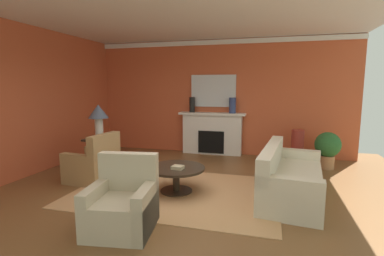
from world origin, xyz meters
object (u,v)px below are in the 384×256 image
Objects in this scene: armchair_facing_fireplace at (122,206)px; armchair_near_window at (94,166)px; coffee_table at (176,173)px; side_table at (100,151)px; vase_mantel_right at (232,105)px; vase_mantel_left at (192,105)px; sofa at (289,179)px; vase_tall_corner at (297,146)px; mantel_mirror at (213,91)px; table_lamp at (98,115)px; potted_plant at (328,147)px; fireplace at (212,134)px.

armchair_near_window is at bearing 133.30° from armchair_facing_fireplace.
coffee_table is 1.43× the size of side_table.
vase_mantel_right is 0.99× the size of vase_mantel_left.
sofa is 3.75m from vase_mantel_left.
vase_tall_corner is 1.93× the size of vase_mantel_left.
mantel_mirror is at bearing 86.61° from armchair_facing_fireplace.
armchair_near_window reaches higher than coffee_table.
armchair_facing_fireplace is at bearing -51.99° from table_lamp.
vase_mantel_left is (1.57, 2.05, 0.12)m from table_lamp.
vase_tall_corner is at bearing 22.69° from side_table.
potted_plant reaches higher than coffee_table.
sofa is 2.30× the size of armchair_near_window.
sofa is at bearing -56.67° from mantel_mirror.
side_table is (-2.12, -2.10, -0.14)m from fireplace.
armchair_facing_fireplace is 1.19× the size of vase_tall_corner.
vase_mantel_right is at bearing 50.57° from armchair_near_window.
sofa reaches higher than coffee_table.
potted_plant is (2.81, 2.28, 0.16)m from coffee_table.
coffee_table is 2.46m from table_lamp.
sofa is 4.04m from side_table.
armchair_facing_fireplace is at bearing -120.50° from vase_tall_corner.
table_lamp is at bearing -157.31° from vase_tall_corner.
table_lamp is at bearing -142.50° from vase_mantel_right.
sofa is 2.76m from armchair_facing_fireplace.
sofa is at bearing 8.85° from coffee_table.
fireplace is 3.31m from sofa.
side_table is at bearing -164.49° from potted_plant.
potted_plant is (4.91, 1.36, -0.73)m from table_lamp.
sofa is 2.63× the size of potted_plant.
armchair_near_window is (-3.64, -0.15, 0.01)m from sofa.
fireplace is at bearing 5.12° from vase_mantel_left.
side_table reaches higher than coffee_table.
armchair_near_window is 3.25m from vase_mantel_left.
armchair_near_window is 4.72m from vase_tall_corner.
table_lamp is 0.90× the size of potted_plant.
table_lamp is at bearing -127.49° from vase_mantel_left.
potted_plant is at bearing 25.11° from armchair_near_window.
armchair_facing_fireplace is at bearing -93.48° from fireplace.
potted_plant is at bearing -14.86° from fireplace.
mantel_mirror reaches higher than coffee_table.
table_lamp is 0.94× the size of vase_tall_corner.
vase_mantel_right reaches higher than table_lamp.
sofa is at bearing -55.52° from fireplace.
armchair_facing_fireplace is 1.47m from coffee_table.
vase_tall_corner is (2.19, -0.42, -1.32)m from mantel_mirror.
vase_mantel_left is at bearing 52.51° from table_lamp.
vase_mantel_left is at bearing 52.51° from side_table.
coffee_table is at bearing -171.15° from sofa.
fireplace reaches higher than potted_plant.
vase_mantel_right is (-1.32, 2.67, 1.05)m from sofa.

